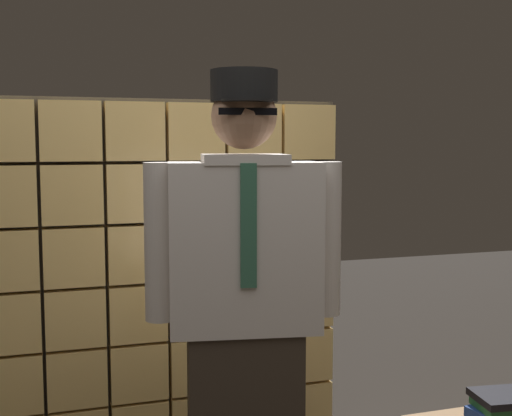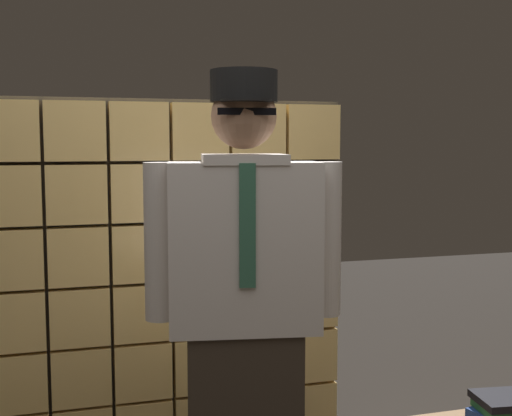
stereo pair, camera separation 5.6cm
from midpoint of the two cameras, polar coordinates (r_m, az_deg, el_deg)
glass_block_wall at (r=3.30m, az=-6.82°, el=-6.24°), size 1.77×0.10×1.77m
standing_person at (r=2.44m, az=-0.36°, el=-8.77°), size 0.72×0.35×1.80m
book_stack at (r=2.69m, az=21.16°, el=-16.13°), size 0.25×0.21×0.13m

